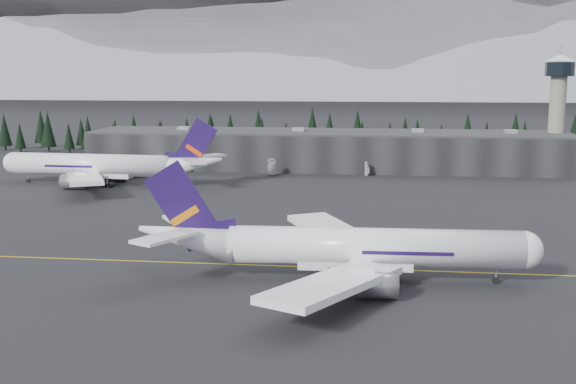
# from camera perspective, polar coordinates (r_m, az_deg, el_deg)

# --- Properties ---
(ground) EXTENTS (1400.00, 1400.00, 0.00)m
(ground) POSITION_cam_1_polar(r_m,az_deg,el_deg) (124.15, -1.19, -5.60)
(ground) COLOR black
(ground) RESTS_ON ground
(taxiline) EXTENTS (400.00, 0.40, 0.02)m
(taxiline) POSITION_cam_1_polar(r_m,az_deg,el_deg) (122.24, -1.33, -5.84)
(taxiline) COLOR gold
(taxiline) RESTS_ON ground
(terminal) EXTENTS (160.00, 30.00, 12.60)m
(terminal) POSITION_cam_1_polar(r_m,az_deg,el_deg) (245.59, 3.15, 3.36)
(terminal) COLOR black
(terminal) RESTS_ON ground
(control_tower) EXTENTS (10.00, 10.00, 37.70)m
(control_tower) POSITION_cam_1_polar(r_m,az_deg,el_deg) (253.24, 20.54, 6.84)
(control_tower) COLOR gray
(control_tower) RESTS_ON ground
(treeline) EXTENTS (360.00, 20.00, 15.00)m
(treeline) POSITION_cam_1_polar(r_m,az_deg,el_deg) (282.22, 3.71, 4.38)
(treeline) COLOR black
(treeline) RESTS_ON ground
(mountain_ridge) EXTENTS (4400.00, 900.00, 420.00)m
(mountain_ridge) POSITION_cam_1_polar(r_m,az_deg,el_deg) (1119.17, 6.50, 7.71)
(mountain_ridge) COLOR white
(mountain_ridge) RESTS_ON ground
(jet_main) EXTENTS (63.52, 58.57, 18.67)m
(jet_main) POSITION_cam_1_polar(r_m,az_deg,el_deg) (113.16, 4.01, -4.36)
(jet_main) COLOR white
(jet_main) RESTS_ON ground
(jet_parked) EXTENTS (67.51, 62.21, 19.84)m
(jet_parked) POSITION_cam_1_polar(r_m,az_deg,el_deg) (214.99, -13.95, 2.04)
(jet_parked) COLOR white
(jet_parked) RESTS_ON ground
(gse_vehicle_a) EXTENTS (4.42, 6.03, 1.52)m
(gse_vehicle_a) POSITION_cam_1_polar(r_m,az_deg,el_deg) (227.89, -1.30, 1.49)
(gse_vehicle_a) COLOR silver
(gse_vehicle_a) RESTS_ON ground
(gse_vehicle_b) EXTENTS (4.82, 2.20, 1.60)m
(gse_vehicle_b) POSITION_cam_1_polar(r_m,az_deg,el_deg) (227.98, 6.27, 1.45)
(gse_vehicle_b) COLOR white
(gse_vehicle_b) RESTS_ON ground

